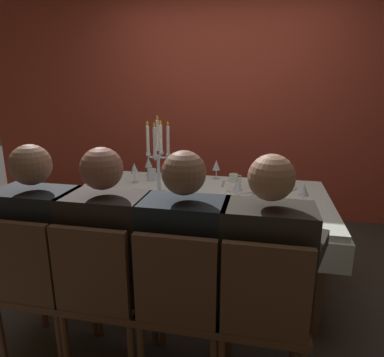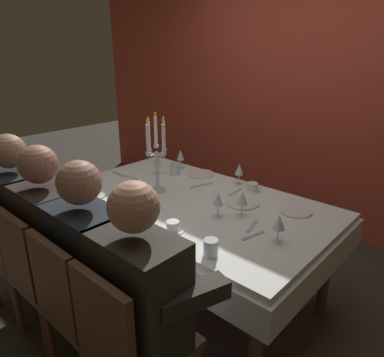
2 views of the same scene
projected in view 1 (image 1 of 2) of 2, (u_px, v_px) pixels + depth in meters
name	position (u px, v px, depth m)	size (l,w,h in m)	color
ground_plane	(197.00, 283.00, 2.75)	(12.00, 12.00, 0.00)	#3E3832
back_wall	(225.00, 100.00, 3.95)	(6.00, 0.12, 2.70)	#CE4834
dining_table	(197.00, 209.00, 2.58)	(1.94, 1.14, 0.74)	white
candelabra	(158.00, 158.00, 2.48)	(0.19, 0.19, 0.58)	silver
dinner_plate_0	(100.00, 209.00, 2.23)	(0.22, 0.22, 0.01)	white
dinner_plate_1	(241.00, 189.00, 2.65)	(0.23, 0.23, 0.01)	white
dinner_plate_2	(174.00, 177.00, 3.01)	(0.23, 0.23, 0.01)	white
dinner_plate_3	(283.00, 187.00, 2.71)	(0.21, 0.21, 0.01)	white
wine_glass_0	(254.00, 182.00, 2.46)	(0.07, 0.07, 0.16)	silver
wine_glass_1	(238.00, 185.00, 2.38)	(0.07, 0.07, 0.16)	silver
wine_glass_2	(134.00, 169.00, 2.83)	(0.07, 0.07, 0.16)	silver
wine_glass_3	(216.00, 166.00, 2.94)	(0.07, 0.07, 0.16)	silver
wine_glass_4	(304.00, 190.00, 2.27)	(0.07, 0.07, 0.16)	silver
wine_glass_5	(148.00, 163.00, 3.04)	(0.07, 0.07, 0.16)	silver
water_tumbler_0	(276.00, 218.00, 2.00)	(0.08, 0.08, 0.09)	silver
water_tumbler_1	(152.00, 175.00, 2.90)	(0.08, 0.08, 0.10)	silver
coffee_cup_0	(234.00, 178.00, 2.89)	(0.13, 0.12, 0.06)	white
coffee_cup_1	(83.00, 195.00, 2.46)	(0.13, 0.12, 0.06)	white
coffee_cup_2	(222.00, 213.00, 2.11)	(0.13, 0.12, 0.06)	white
fork_0	(282.00, 207.00, 2.29)	(0.17, 0.02, 0.01)	#B7B7BC
fork_1	(272.00, 201.00, 2.39)	(0.17, 0.02, 0.01)	#B7B7BC
fork_2	(96.00, 189.00, 2.68)	(0.17, 0.02, 0.01)	#B7B7BC
fork_3	(114.00, 189.00, 2.67)	(0.17, 0.02, 0.01)	#B7B7BC
fork_4	(223.00, 184.00, 2.81)	(0.17, 0.02, 0.01)	#B7B7BC
knife_5	(189.00, 184.00, 2.81)	(0.19, 0.02, 0.01)	#B7B7BC
seated_diner_0	(39.00, 237.00, 1.86)	(0.63, 0.48, 1.24)	brown
seated_diner_1	(107.00, 244.00, 1.78)	(0.63, 0.48, 1.24)	brown
seated_diner_2	(184.00, 252.00, 1.70)	(0.63, 0.48, 1.24)	brown
seated_diner_3	(266.00, 260.00, 1.62)	(0.63, 0.48, 1.24)	brown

